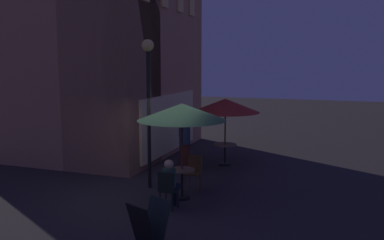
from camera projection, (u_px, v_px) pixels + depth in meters
ground_plane at (156, 199)px, 10.48m from camera, size 60.00×60.00×0.00m
cafe_building at (99, 50)px, 14.74m from camera, size 6.86×7.25×7.84m
street_lamp_near_corner at (148, 84)px, 11.06m from camera, size 0.33×0.33×4.08m
menu_sandwich_board at (149, 225)px, 7.60m from camera, size 0.81×0.75×0.92m
cafe_table_0 at (225, 149)px, 13.89m from camera, size 0.80×0.80×0.72m
cafe_table_1 at (182, 179)px, 10.44m from camera, size 0.65×0.65×0.78m
patio_umbrella_0 at (225, 106)px, 13.68m from camera, size 2.30×2.30×2.27m
patio_umbrella_1 at (182, 112)px, 10.20m from camera, size 2.24×2.24×2.46m
cafe_chair_0 at (194, 169)px, 11.18m from camera, size 0.42×0.42×0.95m
cafe_chair_1 at (168, 187)px, 9.62m from camera, size 0.42×0.42×0.94m
patron_seated_0 at (170, 180)px, 9.74m from camera, size 0.53×0.33×1.21m
patron_standing_1 at (183, 136)px, 14.10m from camera, size 0.31×0.31×1.82m
patron_standing_2 at (185, 146)px, 12.89m from camera, size 0.35×0.35×1.70m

